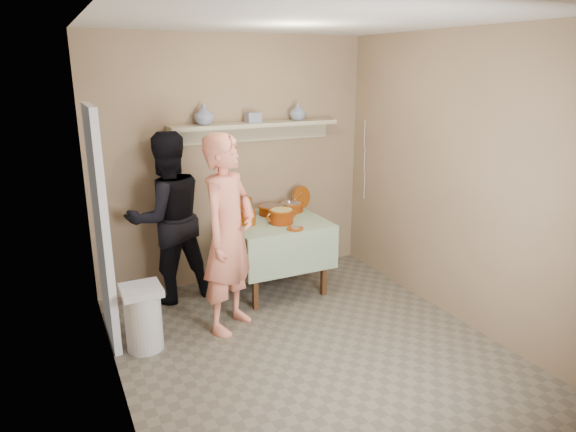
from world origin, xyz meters
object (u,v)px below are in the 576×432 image
person_cook (229,235)px  serving_table (274,230)px  person_helper (167,218)px  trash_bin (143,318)px  cazuela_rice (281,215)px

person_cook → serving_table: size_ratio=1.81×
person_helper → trash_bin: size_ratio=3.03×
person_helper → serving_table: person_helper is taller
person_helper → serving_table: 1.09m
serving_table → cazuela_rice: 0.25m
serving_table → trash_bin: serving_table is taller
person_cook → trash_bin: person_cook is taller
serving_table → cazuela_rice: size_ratio=2.95×
person_helper → trash_bin: bearing=54.8°
person_helper → cazuela_rice: (1.05, -0.39, -0.00)m
person_helper → cazuela_rice: bearing=151.3°
serving_table → trash_bin: (-1.49, -0.65, -0.36)m
person_cook → trash_bin: (-0.78, -0.05, -0.60)m
cazuela_rice → trash_bin: size_ratio=0.59×
person_cook → serving_table: person_cook is taller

